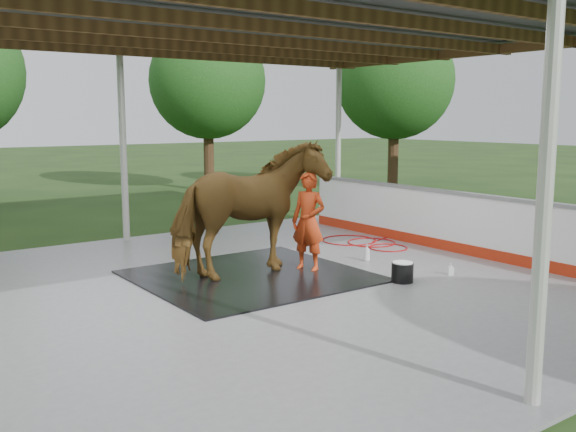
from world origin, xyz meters
TOP-DOWN VIEW (x-y plane):
  - ground at (0.00, 0.00)m, footprint 100.00×100.00m
  - concrete_slab at (0.00, 0.00)m, footprint 12.00×10.00m
  - pavilion_structure at (0.00, -0.00)m, footprint 12.60×10.60m
  - dasher_board at (4.60, 0.00)m, footprint 0.16×8.00m
  - tree_belt at (0.30, 0.90)m, footprint 28.00×28.00m
  - rubber_mat at (0.43, 0.62)m, footprint 3.40×3.19m
  - horse at (0.43, 0.62)m, footprint 2.58×1.26m
  - handler at (1.44, 0.44)m, footprint 0.59×0.70m
  - wash_bucket at (2.15, -1.03)m, footprint 0.34×0.34m
  - soap_bottle_a at (2.71, 0.37)m, footprint 0.13×0.13m
  - soap_bottle_b at (3.10, -1.17)m, footprint 0.12×0.12m
  - hose_coil at (3.80, 1.60)m, footprint 2.30×1.95m

SIDE VIEW (x-z plane):
  - ground at x=0.00m, z-range 0.00..0.00m
  - concrete_slab at x=0.00m, z-range 0.00..0.05m
  - hose_coil at x=3.80m, z-range 0.05..0.07m
  - rubber_mat at x=0.43m, z-range 0.05..0.08m
  - soap_bottle_b at x=3.10m, z-range 0.05..0.25m
  - soap_bottle_a at x=2.71m, z-range 0.05..0.35m
  - wash_bucket at x=2.15m, z-range 0.05..0.37m
  - dasher_board at x=4.60m, z-range 0.02..1.17m
  - handler at x=1.44m, z-range 0.05..1.69m
  - horse at x=0.43m, z-range 0.08..2.21m
  - tree_belt at x=0.30m, z-range 0.89..6.69m
  - pavilion_structure at x=0.00m, z-range 1.94..5.99m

